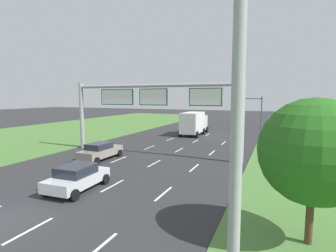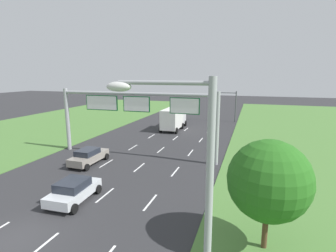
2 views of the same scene
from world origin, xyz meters
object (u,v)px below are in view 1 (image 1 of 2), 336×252
traffic_light_mast (250,107)px  roadside_tree_near (314,152)px  car_near_red (100,151)px  car_mid_lane (77,177)px  sign_gantry (152,103)px  box_truck (194,123)px  street_lamp (209,132)px

traffic_light_mast → roadside_tree_near: bearing=-80.9°
car_near_red → traffic_light_mast: bearing=70.7°
car_mid_lane → sign_gantry: size_ratio=0.24×
traffic_light_mast → box_truck: bearing=-125.3°
car_mid_lane → box_truck: (-0.34, 24.73, 0.99)m
traffic_light_mast → street_lamp: street_lamp is taller
car_near_red → sign_gantry: (3.32, 3.68, 4.18)m
traffic_light_mast → car_mid_lane: bearing=-100.7°
car_near_red → street_lamp: size_ratio=0.53×
car_mid_lane → street_lamp: size_ratio=0.48×
car_mid_lane → traffic_light_mast: (6.46, 34.33, 3.08)m
car_near_red → roadside_tree_near: roadside_tree_near is taller
box_truck → traffic_light_mast: bearing=53.6°
sign_gantry → box_truck: bearing=90.7°
sign_gantry → traffic_light_mast: 24.78m
car_mid_lane → sign_gantry: 11.28m
car_mid_lane → roadside_tree_near: roadside_tree_near is taller
car_mid_lane → sign_gantry: sign_gantry is taller
roadside_tree_near → car_mid_lane: bearing=174.2°
box_truck → car_mid_lane: bearing=-90.3°
street_lamp → roadside_tree_near: bearing=72.9°
car_mid_lane → street_lamp: (10.03, -8.26, 4.29)m
sign_gantry → traffic_light_mast: size_ratio=3.08×
box_truck → roadside_tree_near: (12.53, -25.98, 1.81)m
traffic_light_mast → roadside_tree_near: (5.73, -35.58, -0.28)m
car_near_red → sign_gantry: size_ratio=0.26×
car_mid_lane → roadside_tree_near: (12.19, -1.25, 2.80)m
traffic_light_mast → roadside_tree_near: 36.04m
sign_gantry → traffic_light_mast: bearing=74.5°
car_near_red → sign_gantry: bearing=48.5°
traffic_light_mast → street_lamp: 42.76m
box_truck → roadside_tree_near: roadside_tree_near is taller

